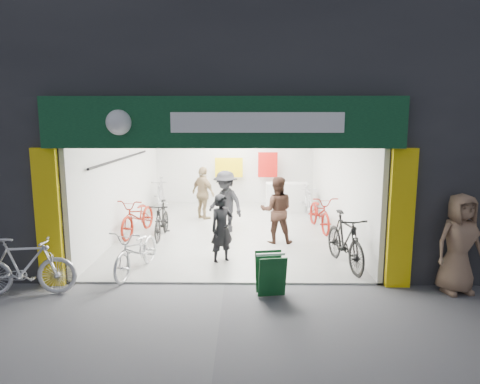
{
  "coord_description": "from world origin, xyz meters",
  "views": [
    {
      "loc": [
        0.4,
        -7.72,
        3.09
      ],
      "look_at": [
        0.28,
        1.5,
        1.53
      ],
      "focal_mm": 32.0,
      "sensor_mm": 36.0,
      "label": 1
    }
  ],
  "objects_px": {
    "bike_left_front": "(137,250)",
    "pedestrian_near": "(459,244)",
    "sandwich_board": "(271,273)",
    "parked_bike": "(24,267)",
    "bike_right_front": "(345,240)"
  },
  "relations": [
    {
      "from": "bike_left_front",
      "to": "pedestrian_near",
      "type": "xyz_separation_m",
      "value": [
        6.02,
        -0.9,
        0.43
      ]
    },
    {
      "from": "pedestrian_near",
      "to": "bike_left_front",
      "type": "bearing_deg",
      "value": 160.74
    },
    {
      "from": "pedestrian_near",
      "to": "sandwich_board",
      "type": "height_order",
      "value": "pedestrian_near"
    },
    {
      "from": "bike_left_front",
      "to": "parked_bike",
      "type": "bearing_deg",
      "value": -134.24
    },
    {
      "from": "bike_right_front",
      "to": "sandwich_board",
      "type": "bearing_deg",
      "value": -146.92
    },
    {
      "from": "parked_bike",
      "to": "pedestrian_near",
      "type": "bearing_deg",
      "value": -96.26
    },
    {
      "from": "bike_left_front",
      "to": "pedestrian_near",
      "type": "relative_size",
      "value": 1.01
    },
    {
      "from": "sandwich_board",
      "to": "parked_bike",
      "type": "bearing_deg",
      "value": 171.76
    },
    {
      "from": "bike_left_front",
      "to": "bike_right_front",
      "type": "height_order",
      "value": "bike_right_front"
    },
    {
      "from": "sandwich_board",
      "to": "bike_right_front",
      "type": "bearing_deg",
      "value": 33.34
    },
    {
      "from": "bike_left_front",
      "to": "sandwich_board",
      "type": "distance_m",
      "value": 2.87
    },
    {
      "from": "bike_right_front",
      "to": "sandwich_board",
      "type": "relative_size",
      "value": 2.6
    },
    {
      "from": "bike_left_front",
      "to": "sandwich_board",
      "type": "xyz_separation_m",
      "value": [
        2.65,
        -1.1,
        -0.07
      ]
    },
    {
      "from": "parked_bike",
      "to": "pedestrian_near",
      "type": "xyz_separation_m",
      "value": [
        7.74,
        0.25,
        0.38
      ]
    },
    {
      "from": "bike_left_front",
      "to": "pedestrian_near",
      "type": "distance_m",
      "value": 6.11
    }
  ]
}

